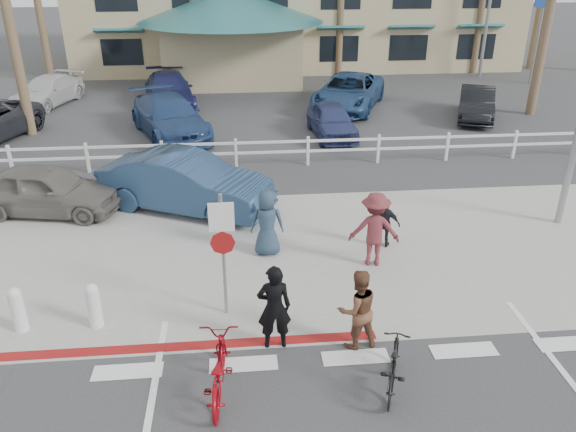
{
  "coord_description": "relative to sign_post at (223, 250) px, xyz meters",
  "views": [
    {
      "loc": [
        -1.95,
        -7.21,
        6.62
      ],
      "look_at": [
        -0.94,
        3.46,
        1.5
      ],
      "focal_mm": 35.0,
      "sensor_mm": 36.0,
      "label": 1
    }
  ],
  "objects": [
    {
      "name": "ground",
      "position": [
        2.3,
        -2.2,
        -1.45
      ],
      "size": [
        140.0,
        140.0,
        0.0
      ],
      "primitive_type": "plane",
      "color": "#333335"
    },
    {
      "name": "sidewalk_plaza",
      "position": [
        2.3,
        2.3,
        -1.44
      ],
      "size": [
        22.0,
        7.0,
        0.01
      ],
      "primitive_type": "cube",
      "color": "gray",
      "rests_on": "ground"
    },
    {
      "name": "cross_street",
      "position": [
        2.3,
        6.3,
        -1.45
      ],
      "size": [
        40.0,
        5.0,
        0.01
      ],
      "primitive_type": "cube",
      "color": "#333335",
      "rests_on": "ground"
    },
    {
      "name": "parking_lot",
      "position": [
        2.3,
        15.8,
        -1.45
      ],
      "size": [
        50.0,
        16.0,
        0.01
      ],
      "primitive_type": "cube",
      "color": "#333335",
      "rests_on": "ground"
    },
    {
      "name": "curb_red",
      "position": [
        -0.7,
        -1.0,
        -1.44
      ],
      "size": [
        7.0,
        0.25,
        0.02
      ],
      "primitive_type": "cube",
      "color": "maroon",
      "rests_on": "ground"
    },
    {
      "name": "rail_fence",
      "position": [
        2.8,
        8.3,
        -0.95
      ],
      "size": [
        29.4,
        0.16,
        1.0
      ],
      "primitive_type": null,
      "color": "silver",
      "rests_on": "ground"
    },
    {
      "name": "sign_post",
      "position": [
        0.0,
        0.0,
        0.0
      ],
      "size": [
        0.5,
        0.1,
        2.9
      ],
      "primitive_type": null,
      "color": "gray",
      "rests_on": "ground"
    },
    {
      "name": "bollard_0",
      "position": [
        -2.5,
        -0.2,
        -0.97
      ],
      "size": [
        0.26,
        0.26,
        0.95
      ],
      "primitive_type": null,
      "color": "silver",
      "rests_on": "ground"
    },
    {
      "name": "bollard_1",
      "position": [
        -3.9,
        -0.2,
        -0.97
      ],
      "size": [
        0.26,
        0.26,
        0.95
      ],
      "primitive_type": null,
      "color": "silver",
      "rests_on": "ground"
    },
    {
      "name": "info_sign",
      "position": [
        16.3,
        19.8,
        1.35
      ],
      "size": [
        1.2,
        0.16,
        5.6
      ],
      "primitive_type": null,
      "color": "navy",
      "rests_on": "ground"
    },
    {
      "name": "bike_red",
      "position": [
        -0.11,
        -2.24,
        -0.96
      ],
      "size": [
        0.76,
        1.88,
        0.97
      ],
      "primitive_type": "imported",
      "rotation": [
        0.0,
        0.0,
        3.08
      ],
      "color": "maroon",
      "rests_on": "ground"
    },
    {
      "name": "rider_red",
      "position": [
        0.88,
        -1.12,
        -0.6
      ],
      "size": [
        0.63,
        0.42,
        1.69
      ],
      "primitive_type": "imported",
      "rotation": [
        0.0,
        0.0,
        3.16
      ],
      "color": "black",
      "rests_on": "ground"
    },
    {
      "name": "bike_black",
      "position": [
        2.75,
        -2.4,
        -0.99
      ],
      "size": [
        0.93,
        1.58,
        0.92
      ],
      "primitive_type": "imported",
      "rotation": [
        0.0,
        0.0,
        2.79
      ],
      "color": "black",
      "rests_on": "ground"
    },
    {
      "name": "rider_black",
      "position": [
        2.37,
        -1.24,
        -0.67
      ],
      "size": [
        0.87,
        0.74,
        1.57
      ],
      "primitive_type": "imported",
      "rotation": [
        0.0,
        0.0,
        3.35
      ],
      "color": "brown",
      "rests_on": "ground"
    },
    {
      "name": "pedestrian_a",
      "position": [
        3.36,
        1.65,
        -0.56
      ],
      "size": [
        1.25,
        0.85,
        1.77
      ],
      "primitive_type": "imported",
      "rotation": [
        0.0,
        0.0,
        2.96
      ],
      "color": "maroon",
      "rests_on": "ground"
    },
    {
      "name": "pedestrian_child",
      "position": [
        3.82,
        2.45,
        -0.82
      ],
      "size": [
        0.8,
        0.63,
        1.26
      ],
      "primitive_type": "imported",
      "rotation": [
        0.0,
        0.0,
        2.64
      ],
      "color": "black",
      "rests_on": "ground"
    },
    {
      "name": "pedestrian_b",
      "position": [
        0.97,
        2.36,
        -0.64
      ],
      "size": [
        0.82,
        0.56,
        1.62
      ],
      "primitive_type": "imported",
      "rotation": [
        0.0,
        0.0,
        3.09
      ],
      "color": "#24374C",
      "rests_on": "ground"
    },
    {
      "name": "car_white_sedan",
      "position": [
        -1.1,
        5.11,
        -0.66
      ],
      "size": [
        5.08,
        3.56,
        1.59
      ],
      "primitive_type": "imported",
      "rotation": [
        0.0,
        0.0,
        1.13
      ],
      "color": "navy",
      "rests_on": "ground"
    },
    {
      "name": "car_red_compact",
      "position": [
        -4.89,
        5.24,
        -0.77
      ],
      "size": [
        4.25,
        2.33,
        1.37
      ],
      "primitive_type": "imported",
      "rotation": [
        0.0,
        0.0,
        1.38
      ],
      "color": "#66615B",
      "rests_on": "ground"
    },
    {
      "name": "lot_car_1",
      "position": [
        -2.21,
        12.07,
        -0.69
      ],
      "size": [
        3.88,
        5.64,
        1.52
      ],
      "primitive_type": "imported",
      "rotation": [
        0.0,
        0.0,
        0.37
      ],
      "color": "navy",
      "rests_on": "ground"
    },
    {
      "name": "lot_car_2",
      "position": [
        4.02,
        11.43,
        -0.82
      ],
      "size": [
        1.73,
        3.81,
        1.27
      ],
      "primitive_type": "imported",
      "rotation": [
        0.0,
        0.0,
        0.06
      ],
      "color": "navy",
      "rests_on": "ground"
    },
    {
      "name": "lot_car_3",
      "position": [
        10.56,
        13.28,
        -0.79
      ],
      "size": [
        2.78,
        4.22,
        1.32
      ],
      "primitive_type": "imported",
      "rotation": [
        0.0,
        0.0,
        -0.38
      ],
      "color": "black",
      "rests_on": "ground"
    },
    {
      "name": "lot_car_4",
      "position": [
        -2.66,
        16.63,
        -0.72
      ],
      "size": [
        2.92,
        5.34,
        1.47
      ],
      "primitive_type": "imported",
      "rotation": [
        0.0,
        0.0,
        0.18
      ],
      "color": "#1A1E4B",
      "rests_on": "ground"
    },
    {
      "name": "lot_car_5",
      "position": [
        5.45,
        15.47,
        -0.69
      ],
      "size": [
        4.5,
        6.05,
        1.53
      ],
      "primitive_type": "imported",
      "rotation": [
        0.0,
        0.0,
        -0.41
      ],
      "color": "navy",
      "rests_on": "ground"
    },
    {
      "name": "lot_car_6",
      "position": [
        -8.34,
        17.52,
        -0.81
      ],
      "size": [
        3.01,
        4.71,
        1.27
      ],
      "primitive_type": "imported",
      "rotation": [
        0.0,
        0.0,
        -0.3
      ],
      "color": "silver",
      "rests_on": "ground"
    }
  ]
}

